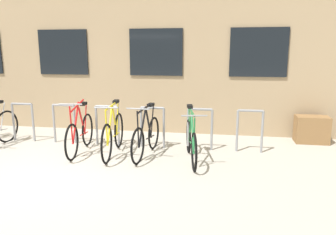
% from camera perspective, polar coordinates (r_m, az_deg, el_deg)
% --- Properties ---
extents(ground_plane, '(42.00, 42.00, 0.00)m').
position_cam_1_polar(ground_plane, '(5.76, -20.75, -9.62)').
color(ground_plane, '#B2ADA0').
extents(storefront_building, '(28.00, 7.16, 4.60)m').
position_cam_1_polar(storefront_building, '(11.70, -4.37, 13.01)').
color(storefront_building, tan).
rests_on(storefront_building, ground).
extents(bike_rack, '(6.54, 0.05, 0.88)m').
position_cam_1_polar(bike_rack, '(7.10, -10.66, -0.70)').
color(bike_rack, gray).
rests_on(bike_rack, ground).
extents(bicycle_black, '(0.44, 1.66, 1.03)m').
position_cam_1_polar(bicycle_black, '(6.35, -3.84, -3.32)').
color(bicycle_black, black).
rests_on(bicycle_black, ground).
extents(bicycle_red, '(0.44, 1.69, 1.08)m').
position_cam_1_polar(bicycle_red, '(6.79, -15.24, -2.64)').
color(bicycle_red, black).
rests_on(bicycle_red, ground).
extents(bicycle_yellow, '(0.44, 1.77, 1.05)m').
position_cam_1_polar(bicycle_yellow, '(6.50, -9.64, -2.89)').
color(bicycle_yellow, black).
rests_on(bicycle_yellow, ground).
extents(bicycle_green, '(0.50, 1.71, 1.02)m').
position_cam_1_polar(bicycle_green, '(6.05, 4.10, -4.07)').
color(bicycle_green, black).
rests_on(bicycle_green, ground).
extents(planter_box, '(0.70, 0.44, 0.60)m').
position_cam_1_polar(planter_box, '(7.89, 23.98, -1.93)').
color(planter_box, olive).
rests_on(planter_box, ground).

